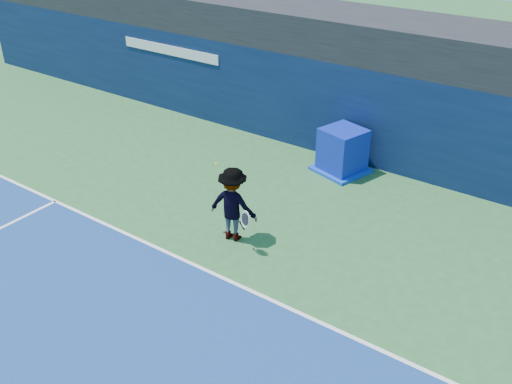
{
  "coord_description": "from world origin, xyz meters",
  "views": [
    {
      "loc": [
        7.43,
        -4.87,
        7.9
      ],
      "look_at": [
        0.25,
        5.2,
        1.0
      ],
      "focal_mm": 40.0,
      "sensor_mm": 36.0,
      "label": 1
    }
  ],
  "objects": [
    {
      "name": "baseline",
      "position": [
        0.0,
        3.0,
        0.01
      ],
      "size": [
        24.0,
        0.1,
        0.01
      ],
      "primitive_type": "cube",
      "color": "white",
      "rests_on": "ground"
    },
    {
      "name": "tennis_ball",
      "position": [
        -1.89,
        6.26,
        0.74
      ],
      "size": [
        0.07,
        0.07,
        0.07
      ],
      "color": "yellow",
      "rests_on": "ground"
    },
    {
      "name": "equipment_cart",
      "position": [
        0.54,
        9.25,
        0.62
      ],
      "size": [
        1.75,
        1.75,
        1.36
      ],
      "color": "#0B1C9E",
      "rests_on": "ground"
    },
    {
      "name": "tennis_player",
      "position": [
        0.11,
        4.44,
        0.96
      ],
      "size": [
        1.44,
        0.92,
        1.91
      ],
      "color": "white",
      "rests_on": "ground"
    },
    {
      "name": "back_wall_assembly",
      "position": [
        -0.0,
        10.5,
        1.5
      ],
      "size": [
        36.0,
        1.03,
        3.0
      ],
      "color": "#0B193C",
      "rests_on": "ground"
    },
    {
      "name": "stadium_band",
      "position": [
        0.0,
        11.5,
        3.6
      ],
      "size": [
        36.0,
        3.0,
        1.2
      ],
      "primitive_type": "cube",
      "color": "black",
      "rests_on": "back_wall_assembly"
    },
    {
      "name": "ground",
      "position": [
        0.0,
        0.0,
        0.0
      ],
      "size": [
        80.0,
        80.0,
        0.0
      ],
      "primitive_type": "plane",
      "color": "#2C6231",
      "rests_on": "ground"
    }
  ]
}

